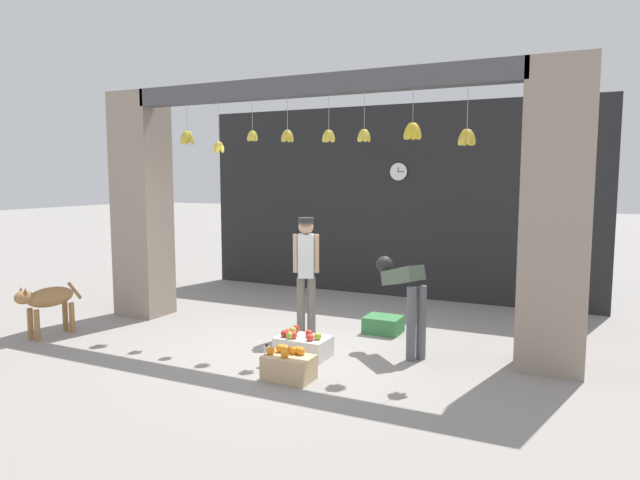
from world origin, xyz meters
The scene contains 13 objects.
ground_plane centered at (0.00, 0.00, 0.00)m, with size 60.00×60.00×0.00m, color gray.
shop_back_wall centered at (0.00, 3.26, 1.66)m, with size 7.07×0.12×3.32m, color #232326.
shop_pillar_left centered at (-2.89, 0.30, 1.66)m, with size 0.70×0.60×3.32m, color gray.
shop_pillar_right centered at (2.89, 0.30, 1.66)m, with size 0.70×0.60×3.32m, color gray.
storefront_awning centered at (0.02, 0.12, 3.13)m, with size 5.17×0.28×0.92m.
dog centered at (-3.14, -1.21, 0.48)m, with size 0.34×0.93×0.71m.
shopkeeper centered at (-0.14, 0.34, 0.91)m, with size 0.32×0.29×1.56m.
worker_stooping centered at (1.28, 0.11, 0.75)m, with size 0.74×0.64×1.12m.
fruit_crate_oranges centered at (0.47, -1.23, 0.15)m, with size 0.51×0.33×0.33m.
fruit_crate_apples centered at (0.26, -0.51, 0.13)m, with size 0.60×0.41×0.32m.
produce_box_green centered at (0.76, 0.87, 0.11)m, with size 0.48×0.40×0.22m, color #387A42.
water_bottle centered at (0.04, -0.96, 0.11)m, with size 0.07×0.07×0.24m.
wall_clock centered at (0.19, 3.18, 2.18)m, with size 0.32×0.03×0.32m.
Camera 1 is at (3.25, -6.24, 2.09)m, focal length 32.00 mm.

